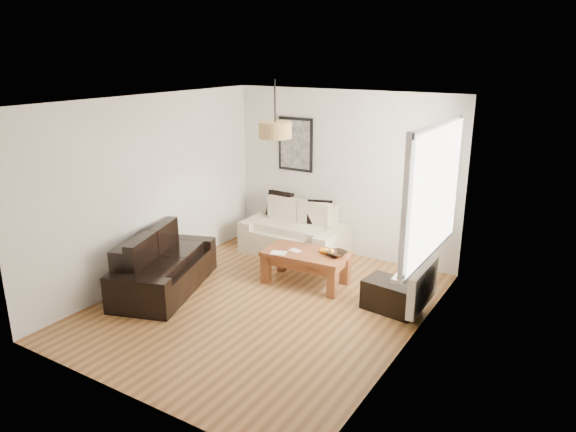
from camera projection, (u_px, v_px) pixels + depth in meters
The scene contains 21 objects.
floor at pixel (264, 305), 6.89m from camera, with size 4.50×4.50×0.00m, color brown.
ceiling at pixel (261, 101), 6.11m from camera, with size 3.80×4.50×0.00m, color white, non-canonical shape.
wall_back at pixel (343, 174), 8.33m from camera, with size 3.80×0.04×2.60m, color silver, non-canonical shape.
wall_front at pixel (119, 271), 4.67m from camera, with size 3.80×0.04×2.60m, color silver, non-canonical shape.
wall_left at pixel (150, 189), 7.45m from camera, with size 0.04×4.50×2.60m, color silver, non-canonical shape.
wall_right at pixel (413, 236), 5.55m from camera, with size 0.04×4.50×2.60m, color silver, non-canonical shape.
window_bay at pixel (434, 191), 6.13m from camera, with size 0.14×1.90×1.60m, color white, non-canonical shape.
radiator at pixel (423, 287), 6.51m from camera, with size 0.10×0.90×0.52m, color white.
poster at pixel (296, 144), 8.61m from camera, with size 0.62×0.04×0.87m, color black, non-canonical shape.
pendant_shade at pixel (275, 130), 6.47m from camera, with size 0.40×0.40×0.20m, color tan.
loveseat_cream at pixel (294, 230), 8.52m from camera, with size 1.62×0.89×0.81m, color beige, non-canonical shape.
sofa_leather at pixel (164, 263), 7.24m from camera, with size 1.75×0.85×0.76m, color black, non-canonical shape.
coffee_table at pixel (306, 268), 7.47m from camera, with size 1.16×0.63×0.47m, color brown, non-canonical shape.
ottoman at pixel (392, 296), 6.71m from camera, with size 0.68×0.43×0.39m, color black.
cushion_left at pixel (280, 204), 8.78m from camera, with size 0.43×0.13×0.43m, color black.
cushion_right at pixel (320, 212), 8.41m from camera, with size 0.39×0.12×0.39m, color black.
fruit_bowl at pixel (337, 254), 7.23m from camera, with size 0.27×0.27×0.07m, color black.
orange_a at pixel (326, 251), 7.30m from camera, with size 0.09×0.09×0.09m, color orange.
orange_b at pixel (332, 251), 7.31m from camera, with size 0.06×0.06×0.06m, color orange.
orange_c at pixel (322, 251), 7.33m from camera, with size 0.08×0.08×0.08m, color orange.
papers at pixel (279, 253), 7.35m from camera, with size 0.22×0.15×0.01m, color white.
Camera 1 is at (3.53, -5.14, 3.15)m, focal length 33.14 mm.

